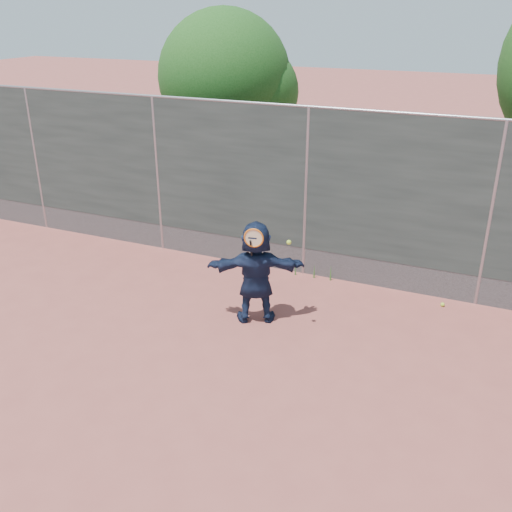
% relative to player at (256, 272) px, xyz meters
% --- Properties ---
extents(ground, '(80.00, 80.00, 0.00)m').
position_rel_player_xyz_m(ground, '(0.13, -1.61, -0.81)').
color(ground, '#9E4C42').
rests_on(ground, ground).
extents(player, '(1.56, 1.05, 1.62)m').
position_rel_player_xyz_m(player, '(0.00, 0.00, 0.00)').
color(player, '#16213E').
rests_on(player, ground).
extents(ball_ground, '(0.07, 0.07, 0.07)m').
position_rel_player_xyz_m(ball_ground, '(2.65, 1.57, -0.78)').
color(ball_ground, '#B4DE31').
rests_on(ball_ground, ground).
extents(fence, '(20.00, 0.06, 3.03)m').
position_rel_player_xyz_m(fence, '(0.13, 1.89, 0.77)').
color(fence, '#38423D').
rests_on(fence, ground).
extents(swing_action, '(0.70, 0.14, 0.51)m').
position_rel_player_xyz_m(swing_action, '(0.10, -0.19, 0.62)').
color(swing_action, orange).
rests_on(swing_action, ground).
extents(tree_left, '(3.15, 3.00, 4.53)m').
position_rel_player_xyz_m(tree_left, '(-2.72, 4.94, 2.13)').
color(tree_left, '#382314').
rests_on(tree_left, ground).
extents(weed_clump, '(0.68, 0.07, 0.30)m').
position_rel_player_xyz_m(weed_clump, '(0.43, 1.78, -0.68)').
color(weed_clump, '#387226').
rests_on(weed_clump, ground).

